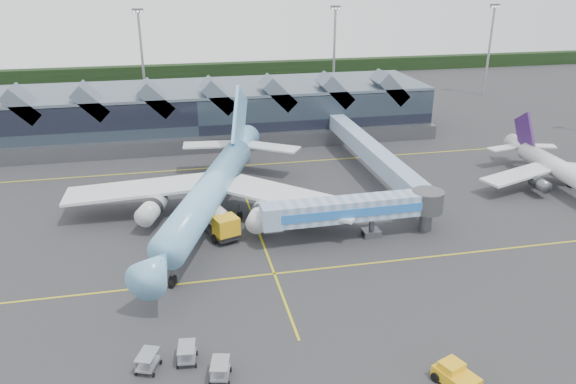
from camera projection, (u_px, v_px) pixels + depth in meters
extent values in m
plane|color=#28282A|center=(262.00, 241.00, 68.32)|extent=(260.00, 260.00, 0.00)
cube|color=gold|center=(274.00, 274.00, 61.07)|extent=(120.00, 0.25, 0.01)
cube|color=gold|center=(234.00, 166.00, 93.70)|extent=(120.00, 0.25, 0.01)
cube|color=gold|center=(250.00, 209.00, 77.38)|extent=(0.25, 60.00, 0.01)
cube|color=black|center=(200.00, 71.00, 167.27)|extent=(260.00, 4.00, 4.00)
cube|color=black|center=(195.00, 113.00, 109.17)|extent=(90.00, 20.00, 9.00)
cube|color=#515E6C|center=(194.00, 89.00, 107.41)|extent=(90.00, 20.00, 0.60)
cube|color=#515358|center=(200.00, 145.00, 100.40)|extent=(90.00, 2.50, 2.60)
cube|color=#515E6C|center=(24.00, 104.00, 95.41)|extent=(6.43, 6.00, 6.43)
cube|color=#515E6C|center=(92.00, 101.00, 97.54)|extent=(6.43, 6.00, 6.43)
cube|color=#515E6C|center=(156.00, 98.00, 99.67)|extent=(6.43, 6.00, 6.43)
cube|color=#515E6C|center=(218.00, 95.00, 101.80)|extent=(6.43, 6.00, 6.43)
cube|color=#515E6C|center=(277.00, 92.00, 103.93)|extent=(6.43, 6.00, 6.43)
cube|color=#515E6C|center=(335.00, 90.00, 106.06)|extent=(6.43, 6.00, 6.43)
cube|color=#515E6C|center=(389.00, 87.00, 108.19)|extent=(6.43, 6.00, 6.43)
cylinder|color=gray|center=(143.00, 62.00, 126.55)|extent=(0.56, 0.56, 22.00)
cube|color=#515358|center=(138.00, 11.00, 122.42)|extent=(2.40, 0.50, 0.90)
cylinder|color=gray|center=(334.00, 55.00, 135.26)|extent=(0.56, 0.56, 22.00)
cube|color=#515358|center=(336.00, 8.00, 131.13)|extent=(2.40, 0.50, 0.90)
cylinder|color=gray|center=(489.00, 52.00, 141.19)|extent=(0.56, 0.56, 22.00)
cube|color=#515358|center=(495.00, 6.00, 137.06)|extent=(2.40, 0.50, 0.90)
cylinder|color=#6FACE1|center=(210.00, 192.00, 71.43)|extent=(15.00, 32.35, 4.06)
cone|color=#6FACE1|center=(157.00, 267.00, 53.72)|extent=(5.74, 6.69, 4.06)
cube|color=black|center=(153.00, 262.00, 52.76)|extent=(1.57, 0.84, 0.48)
cone|color=#6FACE1|center=(243.00, 143.00, 89.89)|extent=(6.38, 8.46, 4.06)
cube|color=silver|center=(136.00, 189.00, 74.26)|extent=(18.65, 6.71, 1.34)
cube|color=silver|center=(292.00, 197.00, 71.65)|extent=(18.33, 16.16, 1.34)
cylinder|color=silver|center=(152.00, 209.00, 70.79)|extent=(4.29, 6.16, 2.52)
cylinder|color=silver|center=(260.00, 215.00, 69.05)|extent=(4.29, 6.16, 2.52)
cube|color=#6FACE1|center=(239.00, 121.00, 86.57)|extent=(3.98, 9.95, 11.20)
cube|color=silver|center=(210.00, 145.00, 89.23)|extent=(8.76, 4.14, 0.27)
cube|color=silver|center=(272.00, 147.00, 87.97)|extent=(8.87, 7.45, 0.27)
cylinder|color=#515358|center=(172.00, 276.00, 58.38)|extent=(0.30, 0.30, 2.35)
cylinder|color=#515358|center=(188.00, 209.00, 74.37)|extent=(0.30, 0.30, 2.35)
cylinder|color=#515358|center=(239.00, 212.00, 73.50)|extent=(0.30, 0.30, 2.35)
cylinder|color=black|center=(173.00, 282.00, 58.67)|extent=(0.96, 1.58, 1.51)
cylinder|color=silver|center=(563.00, 171.00, 82.61)|extent=(3.60, 19.85, 2.82)
cone|color=silver|center=(518.00, 145.00, 93.61)|extent=(3.00, 4.62, 2.82)
cube|color=silver|center=(518.00, 175.00, 82.57)|extent=(12.30, 6.72, 0.94)
cylinder|color=#515358|center=(540.00, 184.00, 81.07)|extent=(1.88, 3.45, 1.75)
cube|color=#371B51|center=(525.00, 132.00, 91.60)|extent=(0.67, 6.35, 6.88)
cube|color=silver|center=(503.00, 148.00, 92.34)|extent=(5.67, 3.03, 0.24)
cube|color=silver|center=(539.00, 146.00, 93.34)|extent=(5.72, 3.40, 0.24)
cylinder|color=#515358|center=(542.00, 184.00, 83.84)|extent=(0.26, 0.26, 1.63)
cylinder|color=#515358|center=(571.00, 182.00, 84.60)|extent=(0.26, 0.26, 1.63)
cube|color=#6E92B7|center=(352.00, 209.00, 67.63)|extent=(18.11, 3.05, 2.62)
cube|color=blue|center=(355.00, 213.00, 66.37)|extent=(18.06, 0.45, 1.08)
cube|color=#6E92B7|center=(271.00, 216.00, 65.54)|extent=(2.40, 2.93, 2.71)
cylinder|color=#515358|center=(372.00, 221.00, 68.94)|extent=(0.63, 0.63, 3.95)
cube|color=#515358|center=(371.00, 233.00, 69.53)|extent=(2.20, 1.85, 0.81)
cylinder|color=black|center=(364.00, 234.00, 69.37)|extent=(0.38, 0.82, 0.81)
cylinder|color=black|center=(378.00, 233.00, 69.75)|extent=(0.38, 0.82, 0.81)
cylinder|color=#515358|center=(427.00, 201.00, 69.72)|extent=(3.97, 3.97, 2.71)
cylinder|color=#515358|center=(426.00, 216.00, 70.46)|extent=(1.63, 1.63, 3.95)
cube|color=black|center=(214.00, 224.00, 70.85)|extent=(5.84, 10.49, 0.56)
cube|color=gold|center=(226.00, 227.00, 67.35)|extent=(3.36, 3.22, 2.48)
cube|color=black|center=(229.00, 225.00, 66.42)|extent=(2.41, 0.96, 1.13)
cylinder|color=#B3B3B7|center=(209.00, 209.00, 71.36)|extent=(4.57, 7.03, 2.60)
sphere|color=#B3B3B7|center=(199.00, 201.00, 73.96)|extent=(2.48, 2.48, 2.48)
sphere|color=#B3B3B7|center=(219.00, 218.00, 68.75)|extent=(2.48, 2.48, 2.48)
cylinder|color=black|center=(214.00, 239.00, 67.59)|extent=(0.74, 1.20, 1.13)
cylinder|color=black|center=(235.00, 234.00, 68.93)|extent=(0.74, 1.20, 1.13)
cylinder|color=black|center=(202.00, 227.00, 70.74)|extent=(0.74, 1.20, 1.13)
cylinder|color=black|center=(222.00, 222.00, 72.08)|extent=(0.74, 1.20, 1.13)
cylinder|color=black|center=(193.00, 219.00, 72.98)|extent=(0.74, 1.20, 1.13)
cylinder|color=black|center=(213.00, 214.00, 74.32)|extent=(0.74, 1.20, 1.13)
cube|color=gold|center=(456.00, 377.00, 44.72)|extent=(3.25, 4.01, 0.97)
cube|color=gold|center=(452.00, 366.00, 44.90)|extent=(2.18, 2.08, 0.68)
cylinder|color=black|center=(477.00, 383.00, 44.51)|extent=(0.55, 0.82, 0.77)
cylinder|color=black|center=(435.00, 377.00, 45.16)|extent=(0.55, 0.82, 0.77)
cylinder|color=black|center=(454.00, 367.00, 46.30)|extent=(0.55, 0.82, 0.77)
cube|color=#95979D|center=(187.00, 356.00, 47.35)|extent=(1.68, 2.39, 0.15)
cube|color=#95979D|center=(186.00, 347.00, 46.98)|extent=(1.68, 2.39, 0.08)
cylinder|color=black|center=(197.00, 353.00, 48.31)|extent=(0.16, 0.38, 0.37)
cube|color=#95979D|center=(220.00, 372.00, 45.44)|extent=(1.87, 2.49, 0.15)
cube|color=#95979D|center=(220.00, 363.00, 45.08)|extent=(1.87, 2.49, 0.08)
cylinder|color=black|center=(231.00, 369.00, 46.34)|extent=(0.20, 0.38, 0.37)
cube|color=#95979D|center=(148.00, 364.00, 46.42)|extent=(2.13, 2.60, 0.15)
cube|color=#95979D|center=(147.00, 354.00, 46.06)|extent=(2.13, 2.60, 0.08)
cylinder|color=black|center=(161.00, 362.00, 47.20)|extent=(0.25, 0.39, 0.37)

